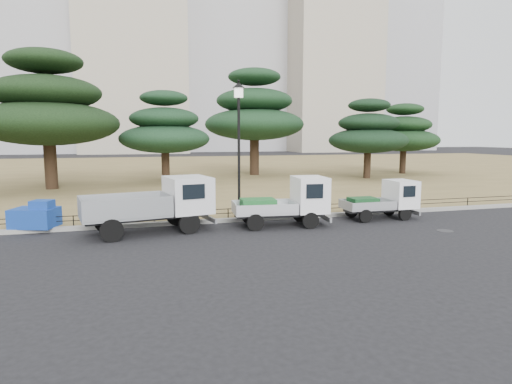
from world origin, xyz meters
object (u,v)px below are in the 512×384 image
object	(u,v)px
truck_kei_rear	(384,200)
tarp_pile	(36,216)
street_lamp	(239,127)
truck_kei_front	(288,202)
truck_large	(156,202)

from	to	relation	value
truck_kei_rear	tarp_pile	size ratio (longest dim) A/B	1.75
street_lamp	tarp_pile	xyz separation A→B (m)	(-7.83, -0.01, -3.36)
truck_kei_front	street_lamp	bearing A→B (deg)	139.70
truck_kei_rear	street_lamp	world-z (taller)	street_lamp
truck_large	tarp_pile	distance (m)	4.60
truck_kei_front	truck_kei_rear	world-z (taller)	truck_kei_front
truck_kei_front	tarp_pile	distance (m)	9.57
truck_kei_front	truck_kei_rear	distance (m)	4.52
truck_kei_front	street_lamp	world-z (taller)	street_lamp
truck_kei_front	truck_kei_rear	bearing A→B (deg)	8.56
street_lamp	tarp_pile	distance (m)	8.52
street_lamp	tarp_pile	world-z (taller)	street_lamp
truck_kei_rear	tarp_pile	xyz separation A→B (m)	(-13.94, 1.31, -0.26)
truck_kei_rear	street_lamp	size ratio (longest dim) A/B	0.57
truck_large	truck_kei_front	bearing A→B (deg)	-13.56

